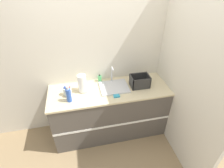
{
  "coord_description": "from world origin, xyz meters",
  "views": [
    {
      "loc": [
        -0.43,
        -1.8,
        2.55
      ],
      "look_at": [
        0.03,
        0.29,
        1.04
      ],
      "focal_mm": 28.0,
      "sensor_mm": 36.0,
      "label": 1
    }
  ],
  "objects": [
    {
      "name": "bottle_white_spray",
      "position": [
        -0.6,
        0.26,
        1.0
      ],
      "size": [
        0.06,
        0.06,
        0.18
      ],
      "color": "white",
      "rests_on": "counter_cabinet"
    },
    {
      "name": "paper_towel_roll",
      "position": [
        -0.41,
        0.36,
        1.06
      ],
      "size": [
        0.13,
        0.13,
        0.28
      ],
      "color": "#4C4C51",
      "rests_on": "counter_cabinet"
    },
    {
      "name": "soap_dispenser",
      "position": [
        -0.11,
        0.58,
        0.97
      ],
      "size": [
        0.06,
        0.06,
        0.12
      ],
      "color": "#4CB266",
      "rests_on": "counter_cabinet"
    },
    {
      "name": "sponge",
      "position": [
        0.06,
        0.13,
        0.93
      ],
      "size": [
        0.09,
        0.06,
        0.02
      ],
      "color": "#3399BF",
      "rests_on": "counter_cabinet"
    },
    {
      "name": "wall_right",
      "position": [
        0.96,
        0.32,
        1.3
      ],
      "size": [
        0.06,
        2.64,
        2.6
      ],
      "color": "beige",
      "rests_on": "ground_plane"
    },
    {
      "name": "bottle_blue",
      "position": [
        -0.61,
        0.17,
        1.03
      ],
      "size": [
        0.07,
        0.07,
        0.26
      ],
      "color": "#2D56B7",
      "rests_on": "counter_cabinet"
    },
    {
      "name": "wall_back",
      "position": [
        0.0,
        0.67,
        1.3
      ],
      "size": [
        4.25,
        0.06,
        2.6
      ],
      "color": "beige",
      "rests_on": "ground_plane"
    },
    {
      "name": "counter_cabinet",
      "position": [
        0.0,
        0.32,
        0.46
      ],
      "size": [
        1.88,
        0.66,
        0.92
      ],
      "color": "#514C47",
      "rests_on": "ground_plane"
    },
    {
      "name": "dish_rack",
      "position": [
        0.48,
        0.31,
        0.99
      ],
      "size": [
        0.29,
        0.2,
        0.19
      ],
      "color": "#2D2D2D",
      "rests_on": "counter_cabinet"
    },
    {
      "name": "sink",
      "position": [
        0.08,
        0.36,
        0.94
      ],
      "size": [
        0.44,
        0.37,
        0.29
      ],
      "color": "silver",
      "rests_on": "counter_cabinet"
    },
    {
      "name": "ground_plane",
      "position": [
        0.0,
        0.0,
        0.0
      ],
      "size": [
        12.0,
        12.0,
        0.0
      ],
      "primitive_type": "plane",
      "color": "#937A56"
    },
    {
      "name": "bottle_clear",
      "position": [
        -0.66,
        0.33,
        0.98
      ],
      "size": [
        0.08,
        0.08,
        0.15
      ],
      "color": "silver",
      "rests_on": "counter_cabinet"
    }
  ]
}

